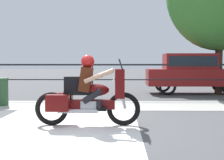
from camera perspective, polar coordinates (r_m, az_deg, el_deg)
ground_plane at (r=7.62m, az=-6.54°, el=-7.45°), size 120.00×120.00×0.00m
sidewalk_band at (r=10.95m, az=-4.10°, el=-4.22°), size 44.00×2.40×0.01m
crosswalk_band at (r=7.45m, az=-8.43°, el=-7.66°), size 3.30×6.00×0.01m
fence_railing at (r=12.88m, az=-3.27°, el=1.43°), size 36.00×0.05×1.31m
motorcycle at (r=7.44m, az=-4.07°, el=-2.36°), size 2.29×0.76×1.54m
parked_car at (r=15.36m, az=13.28°, el=1.45°), size 4.18×1.67×1.75m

